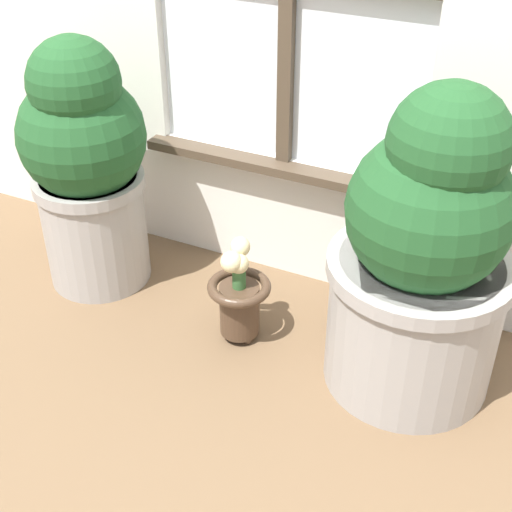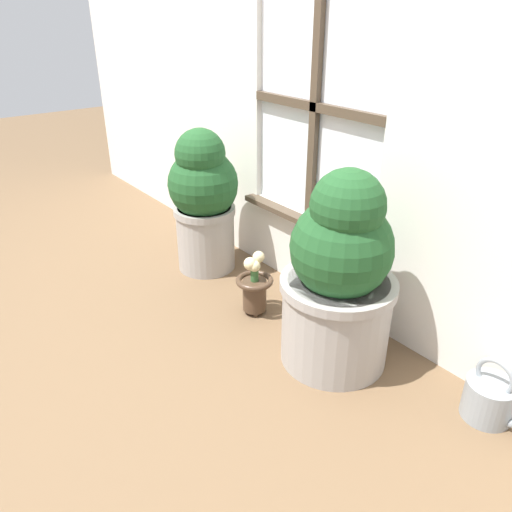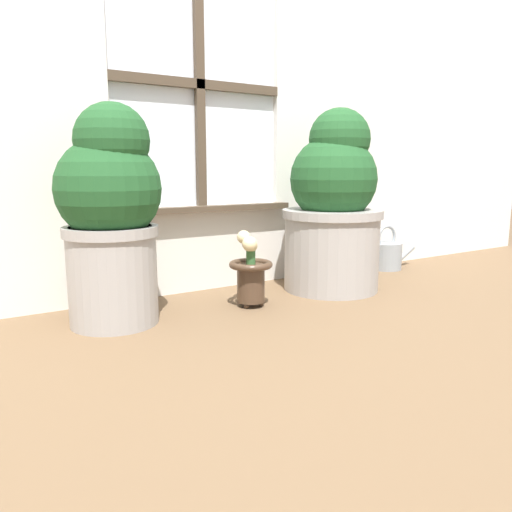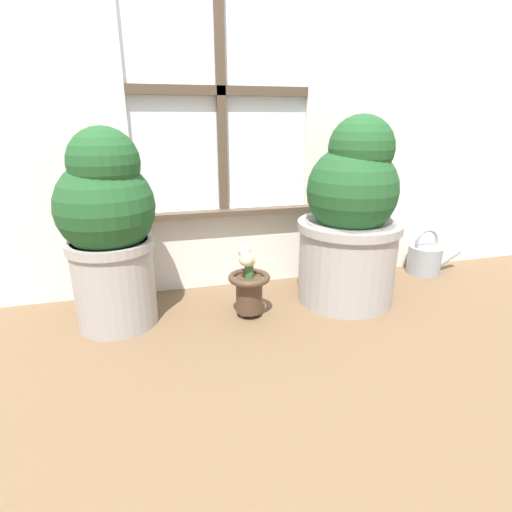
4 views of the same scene
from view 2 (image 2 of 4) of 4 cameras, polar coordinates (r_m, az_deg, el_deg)
The scene contains 5 objects.
ground_plane at distance 2.04m, azimuth -7.24°, elevation -8.75°, with size 10.00×10.00×0.00m, color brown.
potted_plant_left at distance 2.38m, azimuth -6.01°, elevation 6.54°, with size 0.33×0.33×0.70m.
potted_plant_right at distance 1.74m, azimuth 9.50°, elevation -2.47°, with size 0.41×0.41×0.73m.
flower_vase at distance 2.09m, azimuth -0.18°, elevation -3.42°, with size 0.16×0.16×0.28m.
watering_can at distance 1.79m, azimuth 25.19°, elevation -14.55°, with size 0.28×0.16×0.22m.
Camera 2 is at (1.46, -0.81, 1.18)m, focal length 35.00 mm.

